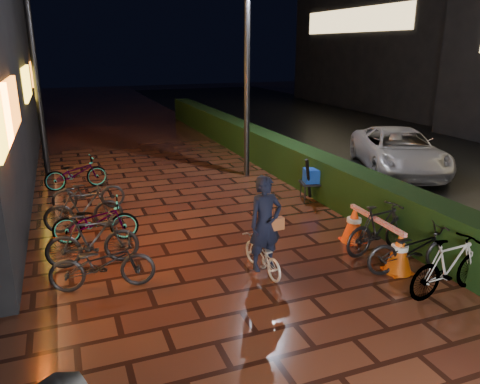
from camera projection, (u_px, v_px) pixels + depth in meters
name	position (u px, v px, depth m)	size (l,w,h in m)	color
ground	(262.00, 287.00, 7.32)	(80.00, 80.00, 0.00)	#381911
asphalt_road	(458.00, 164.00, 14.85)	(11.00, 60.00, 0.01)	black
hedge	(257.00, 144.00, 15.42)	(0.70, 20.00, 1.00)	black
van	(398.00, 150.00, 13.93)	(2.07, 4.49, 1.25)	#B8B7BC
lamp_post_hedge	(247.00, 61.00, 12.69)	(0.55, 0.27, 5.84)	black
lamp_post_sf	(34.00, 62.00, 12.64)	(0.55, 0.15, 5.81)	black
cyclist	(264.00, 238.00, 7.58)	(0.63, 1.20, 1.68)	silver
traffic_barrier	(375.00, 237.00, 8.31)	(0.50, 1.82, 0.73)	#D64E0B
cart_assembly	(313.00, 178.00, 11.25)	(0.73, 0.62, 1.12)	black
parked_bikes_storefront	(88.00, 211.00, 9.42)	(1.84, 6.52, 0.93)	black
parked_bikes_hedge	(412.00, 247.00, 7.69)	(1.66, 2.25, 0.93)	black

